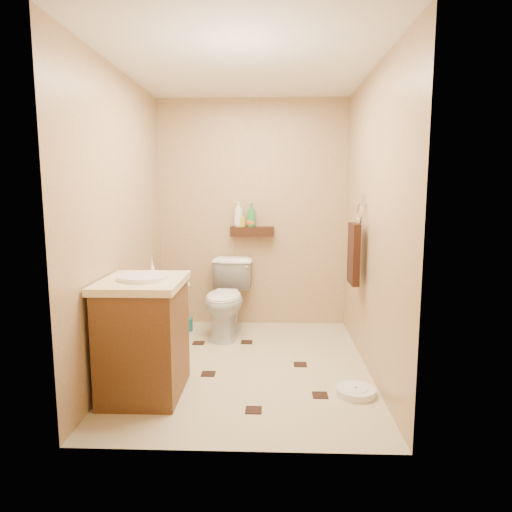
{
  "coord_description": "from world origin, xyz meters",
  "views": [
    {
      "loc": [
        0.21,
        -3.63,
        1.47
      ],
      "look_at": [
        0.07,
        0.25,
        0.9
      ],
      "focal_mm": 32.0,
      "sensor_mm": 36.0,
      "label": 1
    }
  ],
  "objects": [
    {
      "name": "ground",
      "position": [
        0.0,
        0.0,
        0.0
      ],
      "size": [
        2.5,
        2.5,
        0.0
      ],
      "primitive_type": "plane",
      "color": "beige",
      "rests_on": "ground"
    },
    {
      "name": "wall_back",
      "position": [
        0.0,
        1.25,
        1.2
      ],
      "size": [
        2.0,
        0.04,
        2.4
      ],
      "primitive_type": "cube",
      "color": "tan",
      "rests_on": "ground"
    },
    {
      "name": "wall_front",
      "position": [
        0.0,
        -1.25,
        1.2
      ],
      "size": [
        2.0,
        0.04,
        2.4
      ],
      "primitive_type": "cube",
      "color": "tan",
      "rests_on": "ground"
    },
    {
      "name": "wall_left",
      "position": [
        -1.0,
        0.0,
        1.2
      ],
      "size": [
        0.04,
        2.5,
        2.4
      ],
      "primitive_type": "cube",
      "color": "tan",
      "rests_on": "ground"
    },
    {
      "name": "wall_right",
      "position": [
        1.0,
        0.0,
        1.2
      ],
      "size": [
        0.04,
        2.5,
        2.4
      ],
      "primitive_type": "cube",
      "color": "tan",
      "rests_on": "ground"
    },
    {
      "name": "ceiling",
      "position": [
        0.0,
        0.0,
        2.4
      ],
      "size": [
        2.0,
        2.5,
        0.02
      ],
      "primitive_type": "cube",
      "color": "silver",
      "rests_on": "wall_back"
    },
    {
      "name": "wall_shelf",
      "position": [
        0.0,
        1.17,
        1.02
      ],
      "size": [
        0.46,
        0.14,
        0.1
      ],
      "primitive_type": "cube",
      "color": "#331B0D",
      "rests_on": "wall_back"
    },
    {
      "name": "floor_accents",
      "position": [
        0.05,
        -0.05,
        0.0
      ],
      "size": [
        1.16,
        1.47,
        0.01
      ],
      "color": "black",
      "rests_on": "ground"
    },
    {
      "name": "toilet",
      "position": [
        -0.24,
        0.83,
        0.38
      ],
      "size": [
        0.5,
        0.78,
        0.75
      ],
      "primitive_type": "imported",
      "rotation": [
        0.0,
        0.0,
        -0.11
      ],
      "color": "white",
      "rests_on": "ground"
    },
    {
      "name": "vanity",
      "position": [
        -0.7,
        -0.52,
        0.43
      ],
      "size": [
        0.57,
        0.69,
        0.97
      ],
      "rotation": [
        0.0,
        0.0,
        0.0
      ],
      "color": "brown",
      "rests_on": "ground"
    },
    {
      "name": "bathroom_scale",
      "position": [
        0.82,
        -0.51,
        0.03
      ],
      "size": [
        0.32,
        0.32,
        0.06
      ],
      "rotation": [
        0.0,
        0.0,
        0.17
      ],
      "color": "white",
      "rests_on": "ground"
    },
    {
      "name": "toilet_brush",
      "position": [
        -0.67,
        0.94,
        0.19
      ],
      "size": [
        0.12,
        0.12,
        0.53
      ],
      "color": "#1A6B68",
      "rests_on": "ground"
    },
    {
      "name": "towel_ring",
      "position": [
        0.91,
        0.25,
        0.95
      ],
      "size": [
        0.12,
        0.3,
        0.76
      ],
      "color": "silver",
      "rests_on": "wall_right"
    },
    {
      "name": "toilet_paper",
      "position": [
        -0.94,
        0.65,
        0.6
      ],
      "size": [
        0.12,
        0.11,
        0.12
      ],
      "color": "white",
      "rests_on": "wall_left"
    },
    {
      "name": "bottle_a",
      "position": [
        -0.14,
        1.17,
        1.2
      ],
      "size": [
        0.12,
        0.12,
        0.27
      ],
      "primitive_type": "imported",
      "rotation": [
        0.0,
        0.0,
        4.84
      ],
      "color": "silver",
      "rests_on": "wall_shelf"
    },
    {
      "name": "bottle_b",
      "position": [
        -0.12,
        1.17,
        1.15
      ],
      "size": [
        0.1,
        0.1,
        0.16
      ],
      "primitive_type": "imported",
      "rotation": [
        0.0,
        0.0,
        0.86
      ],
      "color": "yellow",
      "rests_on": "wall_shelf"
    },
    {
      "name": "bottle_c",
      "position": [
        -0.01,
        1.17,
        1.13
      ],
      "size": [
        0.14,
        0.14,
        0.13
      ],
      "primitive_type": "imported",
      "rotation": [
        0.0,
        0.0,
        5.67
      ],
      "color": "#EE501C",
      "rests_on": "wall_shelf"
    },
    {
      "name": "bottle_d",
      "position": [
        -0.01,
        1.17,
        1.19
      ],
      "size": [
        0.13,
        0.13,
        0.25
      ],
      "primitive_type": "imported",
      "rotation": [
        0.0,
        0.0,
        0.57
      ],
      "color": "#2D883D",
      "rests_on": "wall_shelf"
    }
  ]
}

